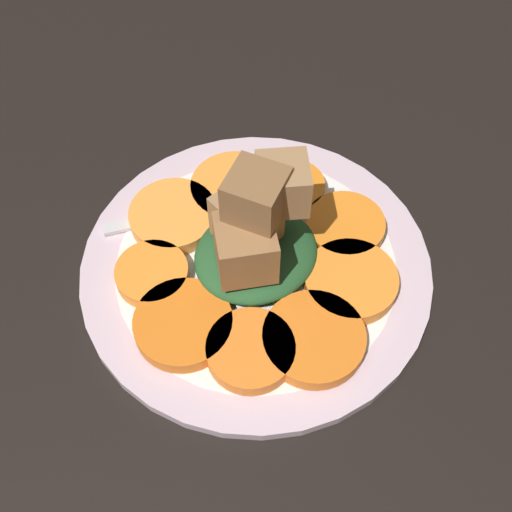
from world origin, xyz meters
TOP-DOWN VIEW (x-y plane):
  - table_slab at (0.00, 0.00)cm, footprint 120.00×120.00cm
  - plate at (0.00, 0.00)cm, footprint 28.90×28.90cm
  - carrot_slice_0 at (0.70, 8.44)cm, footprint 7.80×7.80cm
  - carrot_slice_1 at (-4.87, 6.17)cm, footprint 7.46×7.46cm
  - carrot_slice_2 at (-8.00, 1.70)cm, footprint 6.69×6.69cm
  - carrot_slice_3 at (-6.91, -4.25)cm, footprint 5.81×5.81cm
  - carrot_slice_4 at (-2.80, -7.11)cm, footprint 7.75×7.75cm
  - carrot_slice_5 at (3.21, -7.66)cm, footprint 7.49×7.49cm
  - carrot_slice_6 at (7.66, -3.61)cm, footprint 5.88×5.88cm
  - carrot_slice_7 at (8.03, 1.70)cm, footprint 7.59×7.59cm
  - carrot_slice_8 at (5.12, 6.48)cm, footprint 6.68×6.68cm
  - center_pile at (0.04, 0.00)cm, footprint 10.28×9.25cm
  - fork at (-0.46, -6.92)cm, footprint 17.94×7.74cm

SIDE VIEW (x-z plane):
  - table_slab at x=0.00cm, z-range 0.00..2.00cm
  - plate at x=0.00cm, z-range 1.99..3.04cm
  - fork at x=-0.46cm, z-range 3.10..3.50cm
  - carrot_slice_0 at x=0.70cm, z-range 3.10..4.42cm
  - carrot_slice_1 at x=-4.87cm, z-range 3.10..4.42cm
  - carrot_slice_2 at x=-8.00cm, z-range 3.10..4.42cm
  - carrot_slice_3 at x=-6.91cm, z-range 3.10..4.42cm
  - carrot_slice_4 at x=-2.80cm, z-range 3.10..4.42cm
  - carrot_slice_5 at x=3.21cm, z-range 3.10..4.42cm
  - carrot_slice_6 at x=7.66cm, z-range 3.10..4.42cm
  - carrot_slice_7 at x=8.03cm, z-range 3.10..4.42cm
  - carrot_slice_8 at x=5.12cm, z-range 3.10..4.42cm
  - center_pile at x=0.04cm, z-range 1.75..12.30cm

